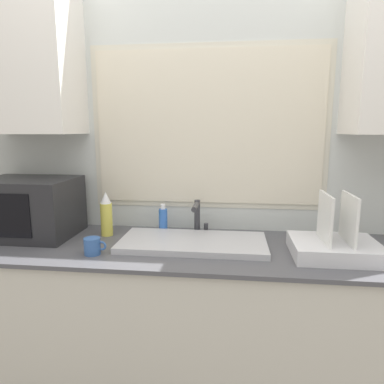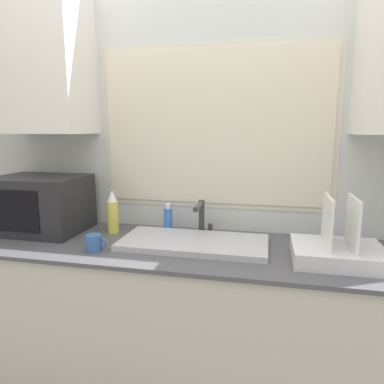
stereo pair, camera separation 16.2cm
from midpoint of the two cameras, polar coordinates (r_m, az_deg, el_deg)
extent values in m
cube|color=beige|center=(1.92, 4.40, -22.01)|extent=(2.50, 0.63, 0.87)
cube|color=#4C4C51|center=(1.72, 4.60, -9.44)|extent=(2.53, 0.66, 0.02)
cube|color=silver|center=(1.97, 6.18, 5.66)|extent=(6.00, 0.06, 2.60)
cube|color=beige|center=(1.93, 6.17, 10.55)|extent=(1.32, 0.01, 0.90)
cube|color=beige|center=(1.93, 6.16, 10.55)|extent=(1.26, 0.01, 0.84)
cube|color=white|center=(2.14, -22.00, 19.39)|extent=(0.52, 0.32, 0.77)
cube|color=#B2B2B7|center=(1.73, 3.02, -8.45)|extent=(0.73, 0.35, 0.03)
cylinder|color=#333338|center=(1.90, 4.06, -4.21)|extent=(0.03, 0.03, 0.19)
cylinder|color=#333338|center=(1.80, 3.70, -2.42)|extent=(0.03, 0.17, 0.03)
cylinder|color=#333338|center=(1.91, 5.53, -6.18)|extent=(0.02, 0.02, 0.06)
cube|color=#232326|center=(2.09, -21.91, -1.86)|extent=(0.49, 0.37, 0.31)
cube|color=black|center=(1.97, -25.85, -2.89)|extent=(0.32, 0.01, 0.22)
cube|color=silver|center=(1.68, 25.71, -9.31)|extent=(0.39, 0.31, 0.07)
cube|color=white|center=(1.63, 24.35, -4.49)|extent=(0.01, 0.22, 0.22)
cube|color=white|center=(1.66, 27.84, -4.56)|extent=(0.01, 0.22, 0.22)
cylinder|color=#D8CC4C|center=(1.95, -10.75, -4.18)|extent=(0.06, 0.06, 0.18)
cone|color=silver|center=(1.92, -10.88, -0.67)|extent=(0.06, 0.06, 0.06)
cylinder|color=blue|center=(1.94, -1.60, -4.73)|extent=(0.05, 0.05, 0.14)
cylinder|color=white|center=(1.92, -1.61, -2.36)|extent=(0.03, 0.03, 0.03)
cylinder|color=#335999|center=(1.69, -13.42, -8.29)|extent=(0.08, 0.08, 0.08)
torus|color=#335999|center=(1.67, -11.99, -8.32)|extent=(0.04, 0.01, 0.04)
camera|label=1|loc=(0.08, -87.14, 0.52)|focal=32.00mm
camera|label=2|loc=(0.08, 92.86, -0.52)|focal=32.00mm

